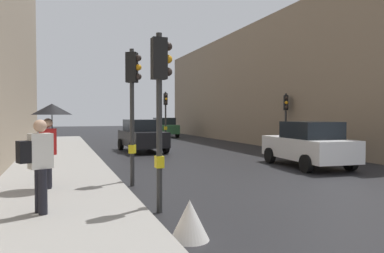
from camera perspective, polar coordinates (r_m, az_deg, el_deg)
name	(u,v)px	position (r m, az deg, el deg)	size (l,w,h in m)	color
ground_plane	(349,194)	(10.35, 23.14, -9.57)	(120.00, 120.00, 0.00)	black
sidewalk_kerb	(59,171)	(13.55, -19.95, -6.51)	(3.33, 40.00, 0.16)	gray
building_facade_right	(297,89)	(31.27, 16.03, 5.57)	(12.00, 28.92, 8.20)	gray
traffic_light_mid_street	(286,111)	(21.26, 14.36, 2.31)	(0.35, 0.45, 3.22)	#2D2D2D
traffic_light_near_left	(160,89)	(7.57, -4.95, 5.78)	(0.43, 0.25, 3.68)	#2D2D2D
traffic_light_far_median	(166,108)	(26.70, -4.11, 2.94)	(0.24, 0.43, 3.68)	#2D2D2D
traffic_light_near_right	(133,92)	(10.49, -9.18, 5.34)	(0.44, 0.36, 3.87)	#2D2D2D
car_white_compact	(308,144)	(14.92, 17.58, -2.65)	(2.27, 4.32, 1.76)	silver
car_green_estate	(164,127)	(33.85, -4.42, -0.12)	(2.06, 4.22, 1.76)	#2D6038
car_dark_suv	(142,135)	(20.46, -7.77, -1.39)	(2.23, 4.30, 1.76)	black
pedestrian_with_umbrella	(51,122)	(9.95, -21.08, 0.68)	(1.00, 1.00, 2.14)	black
pedestrian_with_black_backpack	(38,161)	(7.46, -22.78, -4.90)	(0.66, 0.47, 1.77)	black
warning_sign_triangle	(190,220)	(6.09, -0.37, -14.30)	(0.64, 0.64, 0.65)	silver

